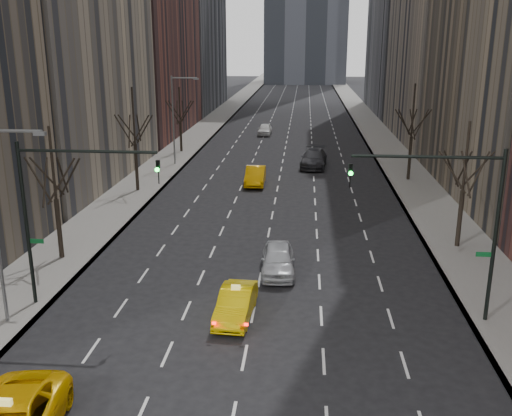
# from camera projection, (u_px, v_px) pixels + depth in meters

# --- Properties ---
(sidewalk_left) EXTENTS (4.50, 320.00, 0.15)m
(sidewalk_left) POSITION_uv_depth(u_px,v_px,m) (205.00, 129.00, 83.73)
(sidewalk_left) COLOR slate
(sidewalk_left) RESTS_ON ground
(sidewalk_right) EXTENTS (4.50, 320.00, 0.15)m
(sidewalk_right) POSITION_uv_depth(u_px,v_px,m) (374.00, 131.00, 81.74)
(sidewalk_right) COLOR slate
(sidewalk_right) RESTS_ON ground
(tree_lw_b) EXTENTS (3.36, 3.50, 7.82)m
(tree_lw_b) POSITION_uv_depth(u_px,v_px,m) (56.00, 199.00, 32.98)
(tree_lw_b) COLOR black
(tree_lw_b) RESTS_ON ground
(tree_lw_c) EXTENTS (3.36, 3.50, 8.74)m
(tree_lw_c) POSITION_uv_depth(u_px,v_px,m) (135.00, 145.00, 48.18)
(tree_lw_c) COLOR black
(tree_lw_c) RESTS_ON ground
(tree_lw_d) EXTENTS (3.36, 3.50, 7.36)m
(tree_lw_d) POSITION_uv_depth(u_px,v_px,m) (180.00, 122.00, 65.52)
(tree_lw_d) COLOR black
(tree_lw_d) RESTS_ON ground
(tree_rw_b) EXTENTS (3.36, 3.50, 7.82)m
(tree_rw_b) POSITION_uv_depth(u_px,v_px,m) (463.00, 191.00, 34.86)
(tree_rw_b) COLOR black
(tree_rw_b) RESTS_ON ground
(tree_rw_c) EXTENTS (3.36, 3.50, 8.74)m
(tree_rw_c) POSITION_uv_depth(u_px,v_px,m) (411.00, 138.00, 51.97)
(tree_rw_c) COLOR black
(tree_rw_c) RESTS_ON ground
(traffic_mast_left) EXTENTS (6.69, 0.39, 8.00)m
(traffic_mast_left) POSITION_uv_depth(u_px,v_px,m) (58.00, 199.00, 26.51)
(traffic_mast_left) COLOR black
(traffic_mast_left) RESTS_ON ground
(traffic_mast_right) EXTENTS (6.69, 0.39, 8.00)m
(traffic_mast_right) POSITION_uv_depth(u_px,v_px,m) (459.00, 208.00, 25.03)
(traffic_mast_right) COLOR black
(traffic_mast_right) RESTS_ON ground
(streetlight_near) EXTENTS (2.83, 0.22, 9.00)m
(streetlight_near) POSITION_uv_depth(u_px,v_px,m) (0.00, 207.00, 24.70)
(streetlight_near) COLOR slate
(streetlight_near) RESTS_ON ground
(streetlight_far) EXTENTS (2.83, 0.22, 9.00)m
(streetlight_far) POSITION_uv_depth(u_px,v_px,m) (176.00, 111.00, 58.15)
(streetlight_far) COLOR slate
(streetlight_far) RESTS_ON ground
(taxi_sedan) EXTENTS (1.77, 4.40, 1.42)m
(taxi_sedan) POSITION_uv_depth(u_px,v_px,m) (236.00, 304.00, 26.72)
(taxi_sedan) COLOR #E3BE04
(taxi_sedan) RESTS_ON ground
(silver_sedan_ahead) EXTENTS (2.06, 4.67, 1.57)m
(silver_sedan_ahead) POSITION_uv_depth(u_px,v_px,m) (278.00, 259.00, 31.89)
(silver_sedan_ahead) COLOR #AEB0B6
(silver_sedan_ahead) RESTS_ON ground
(far_taxi) EXTENTS (1.79, 4.91, 1.61)m
(far_taxi) POSITION_uv_depth(u_px,v_px,m) (255.00, 176.00, 51.52)
(far_taxi) COLOR #FFAD05
(far_taxi) RESTS_ON ground
(far_suv_grey) EXTENTS (2.99, 6.32, 1.78)m
(far_suv_grey) POSITION_uv_depth(u_px,v_px,m) (314.00, 158.00, 58.69)
(far_suv_grey) COLOR #2F3034
(far_suv_grey) RESTS_ON ground
(far_car_white) EXTENTS (1.85, 4.46, 1.51)m
(far_car_white) POSITION_uv_depth(u_px,v_px,m) (265.00, 129.00, 78.64)
(far_car_white) COLOR white
(far_car_white) RESTS_ON ground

